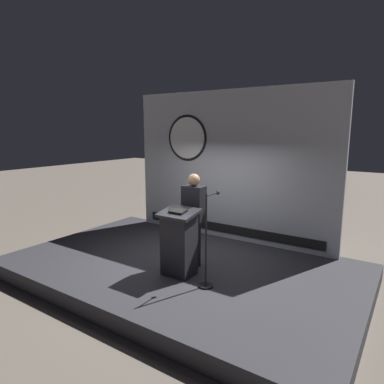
{
  "coord_description": "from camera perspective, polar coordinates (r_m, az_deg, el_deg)",
  "views": [
    {
      "loc": [
        3.55,
        -4.93,
        2.78
      ],
      "look_at": [
        0.28,
        -0.04,
        1.69
      ],
      "focal_mm": 31.79,
      "sensor_mm": 36.0,
      "label": 1
    }
  ],
  "objects": [
    {
      "name": "microphone_stand",
      "position": [
        5.47,
        2.61,
        -10.31
      ],
      "size": [
        0.24,
        0.51,
        1.53
      ],
      "color": "black",
      "rests_on": "stage_platform"
    },
    {
      "name": "banner_display",
      "position": [
        7.71,
        6.0,
        4.36
      ],
      "size": [
        4.91,
        0.12,
        3.34
      ],
      "color": "#B2B7C1",
      "rests_on": "stage_platform"
    },
    {
      "name": "ground_plane",
      "position": [
        6.68,
        -1.81,
        -14.11
      ],
      "size": [
        40.0,
        40.0,
        0.0
      ],
      "primitive_type": "plane",
      "color": "#6B6056"
    },
    {
      "name": "stage_platform",
      "position": [
        6.62,
        -1.82,
        -12.93
      ],
      "size": [
        6.4,
        4.0,
        0.3
      ],
      "primitive_type": "cube",
      "color": "#333338",
      "rests_on": "ground"
    },
    {
      "name": "speaker_person",
      "position": [
        6.17,
        0.3,
        -4.61
      ],
      "size": [
        0.4,
        0.26,
        1.71
      ],
      "color": "black",
      "rests_on": "stage_platform"
    },
    {
      "name": "podium",
      "position": [
        5.87,
        -2.2,
        -8.47
      ],
      "size": [
        0.64,
        0.5,
        1.17
      ],
      "color": "#26262B",
      "rests_on": "stage_platform"
    }
  ]
}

